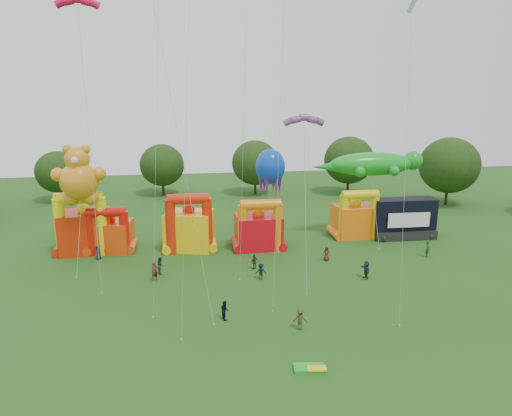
{
  "coord_description": "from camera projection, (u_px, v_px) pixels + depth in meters",
  "views": [
    {
      "loc": [
        -3.45,
        -23.52,
        17.07
      ],
      "look_at": [
        2.63,
        18.0,
        6.76
      ],
      "focal_mm": 32.0,
      "sensor_mm": 36.0,
      "label": 1
    }
  ],
  "objects": [
    {
      "name": "ground",
      "position": [
        256.0,
        391.0,
        27.16
      ],
      "size": [
        160.0,
        160.0,
        0.0
      ],
      "primitive_type": "plane",
      "color": "#224C15",
      "rests_on": "ground"
    },
    {
      "name": "tree_ring",
      "position": [
        234.0,
        290.0,
        26.08
      ],
      "size": [
        123.28,
        125.38,
        12.07
      ],
      "color": "#352314",
      "rests_on": "ground"
    },
    {
      "name": "bouncy_castle_0",
      "position": [
        85.0,
        228.0,
        50.98
      ],
      "size": [
        6.15,
        5.21,
        7.11
      ],
      "color": "red",
      "rests_on": "ground"
    },
    {
      "name": "bouncy_castle_1",
      "position": [
        110.0,
        234.0,
        51.18
      ],
      "size": [
        5.17,
        4.4,
        5.36
      ],
      "color": "#E7440C",
      "rests_on": "ground"
    },
    {
      "name": "bouncy_castle_2",
      "position": [
        189.0,
        228.0,
        51.74
      ],
      "size": [
        5.95,
        5.19,
        6.75
      ],
      "color": "yellow",
      "rests_on": "ground"
    },
    {
      "name": "bouncy_castle_3",
      "position": [
        259.0,
        229.0,
        52.08
      ],
      "size": [
        5.21,
        4.24,
        6.05
      ],
      "color": "red",
      "rests_on": "ground"
    },
    {
      "name": "bouncy_castle_4",
      "position": [
        355.0,
        218.0,
        56.54
      ],
      "size": [
        5.17,
        4.23,
        6.15
      ],
      "color": "orange",
      "rests_on": "ground"
    },
    {
      "name": "stage_trailer",
      "position": [
        403.0,
        219.0,
        56.08
      ],
      "size": [
        7.64,
        3.08,
        4.95
      ],
      "color": "black",
      "rests_on": "ground"
    },
    {
      "name": "teddy_bear_kite",
      "position": [
        79.0,
        189.0,
        47.22
      ],
      "size": [
        5.55,
        8.17,
        12.36
      ],
      "color": "orange",
      "rests_on": "ground"
    },
    {
      "name": "gecko_kite",
      "position": [
        373.0,
        177.0,
        55.23
      ],
      "size": [
        14.1,
        8.29,
        10.59
      ],
      "color": "#16A021",
      "rests_on": "ground"
    },
    {
      "name": "octopus_kite",
      "position": [
        270.0,
        192.0,
        54.26
      ],
      "size": [
        3.57,
        7.71,
        11.04
      ],
      "color": "#0D3DC9",
      "rests_on": "ground"
    },
    {
      "name": "parafoil_kites",
      "position": [
        182.0,
        147.0,
        37.28
      ],
      "size": [
        24.94,
        14.96,
        29.69
      ],
      "color": "red",
      "rests_on": "ground"
    },
    {
      "name": "diamond_kites",
      "position": [
        245.0,
        100.0,
        36.11
      ],
      "size": [
        21.27,
        17.16,
        40.8
      ],
      "color": "red",
      "rests_on": "ground"
    },
    {
      "name": "folded_kite_bundle",
      "position": [
        310.0,
        368.0,
        29.16
      ],
      "size": [
        2.1,
        1.28,
        0.31
      ],
      "color": "green",
      "rests_on": "ground"
    },
    {
      "name": "spectator_0",
      "position": [
        98.0,
        252.0,
        48.88
      ],
      "size": [
        0.88,
        0.75,
        1.53
      ],
      "primitive_type": "imported",
      "rotation": [
        0.0,
        0.0,
        -0.41
      ],
      "color": "#24243C",
      "rests_on": "ground"
    },
    {
      "name": "spectator_1",
      "position": [
        155.0,
        272.0,
        43.13
      ],
      "size": [
        0.81,
        0.77,
        1.87
      ],
      "primitive_type": "imported",
      "rotation": [
        0.0,
        0.0,
        0.65
      ],
      "color": "#4C151A",
      "rests_on": "ground"
    },
    {
      "name": "spectator_2",
      "position": [
        160.0,
        265.0,
        44.89
      ],
      "size": [
        0.83,
        0.98,
        1.75
      ],
      "primitive_type": "imported",
      "rotation": [
        0.0,
        0.0,
        1.79
      ],
      "color": "#1A422E",
      "rests_on": "ground"
    },
    {
      "name": "spectator_3",
      "position": [
        261.0,
        271.0,
        43.51
      ],
      "size": [
        1.1,
        0.73,
        1.6
      ],
      "primitive_type": "imported",
      "rotation": [
        0.0,
        0.0,
        3.01
      ],
      "color": "black",
      "rests_on": "ground"
    },
    {
      "name": "spectator_4",
      "position": [
        254.0,
        262.0,
        46.1
      ],
      "size": [
        0.97,
        0.8,
        1.54
      ],
      "primitive_type": "imported",
      "rotation": [
        0.0,
        0.0,
        3.7
      ],
      "color": "#403319",
      "rests_on": "ground"
    },
    {
      "name": "spectator_5",
      "position": [
        366.0,
        270.0,
        43.7
      ],
      "size": [
        0.66,
        1.69,
        1.78
      ],
      "primitive_type": "imported",
      "rotation": [
        0.0,
        0.0,
        4.79
      ],
      "color": "#292B45",
      "rests_on": "ground"
    },
    {
      "name": "spectator_6",
      "position": [
        327.0,
        254.0,
        48.46
      ],
      "size": [
        0.89,
        0.71,
        1.6
      ],
      "primitive_type": "imported",
      "rotation": [
        0.0,
        0.0,
        5.99
      ],
      "color": "#562518",
      "rests_on": "ground"
    },
    {
      "name": "spectator_7",
      "position": [
        428.0,
        249.0,
        49.58
      ],
      "size": [
        0.73,
        0.8,
        1.83
      ],
      "primitive_type": "imported",
      "rotation": [
        0.0,
        0.0,
        1.0
      ],
      "color": "#1C4622",
      "rests_on": "ground"
    },
    {
      "name": "spectator_8",
      "position": [
        225.0,
        310.0,
        35.71
      ],
      "size": [
        0.81,
        0.91,
        1.55
      ],
      "primitive_type": "imported",
      "rotation": [
        0.0,
        0.0,
        1.92
      ],
      "color": "black",
      "rests_on": "ground"
    },
    {
      "name": "spectator_9",
      "position": [
        300.0,
        319.0,
        34.13
      ],
      "size": [
        1.23,
        0.94,
        1.69
      ],
      "primitive_type": "imported",
      "rotation": [
        0.0,
        0.0,
        2.83
      ],
      "color": "#3E3818",
      "rests_on": "ground"
    }
  ]
}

